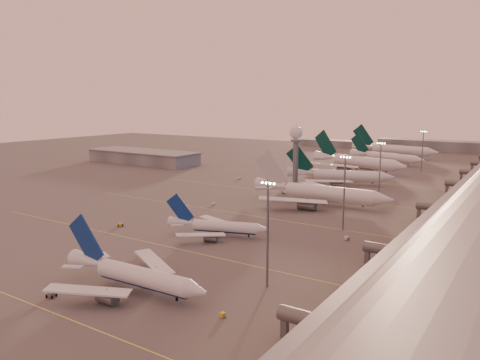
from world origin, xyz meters
The scene contains 25 objects.
ground centered at (0.00, 0.00, 0.00)m, with size 700.00×700.00×0.00m, color #4F4D4D.
taxiway_markings centered at (30.00, 56.00, 0.01)m, with size 180.00×185.25×0.02m.
hangar centered at (-120.00, 140.00, 4.32)m, with size 82.00×27.00×8.50m.
radar_tower centered at (5.00, 120.00, 20.95)m, with size 6.40×6.40×31.10m.
mast_a centered at (58.00, 0.00, 13.74)m, with size 3.60×0.56×25.00m.
mast_b centered at (55.00, 55.00, 13.74)m, with size 3.60×0.56×25.00m.
mast_c centered at (50.00, 110.00, 13.74)m, with size 3.60×0.56×25.00m.
mast_d centered at (48.00, 200.00, 13.74)m, with size 3.60×0.56×25.00m.
distant_horizon centered at (2.62, 325.14, 3.89)m, with size 165.00×37.50×9.00m.
narrowbody_near centered at (34.58, -18.46, 3.18)m, with size 40.23×32.09×15.71m.
narrowbody_mid centered at (24.83, 26.62, 2.65)m, with size 32.31×25.35×13.08m.
widebody_white centered at (33.44, 85.95, 3.66)m, with size 59.97×48.04×21.09m.
greentail_a centered at (22.78, 134.63, 3.46)m, with size 52.27×41.56×19.61m.
greentail_b centered at (14.75, 184.16, 4.19)m, with size 63.91×50.95×23.73m.
greentail_c centered at (19.74, 225.54, 3.49)m, with size 53.49×42.71×19.74m.
greentail_d centered at (14.05, 265.45, 4.24)m, with size 66.00×53.03×24.01m.
gsv_tug_near centered at (21.91, -30.59, 0.57)m, with size 3.12×4.30×1.11m.
gsv_catering_a centered at (58.46, -17.95, 1.84)m, with size 4.86×3.16×3.68m.
gsv_tug_mid centered at (-9.35, 17.82, 0.56)m, with size 4.15×4.43×1.09m.
gsv_truck_b centered at (60.63, 44.41, 1.26)m, with size 6.48×4.37×2.47m.
gsv_truck_c centered at (-2.44, 61.85, 1.00)m, with size 4.04×5.02×1.96m.
gsv_catering_b centered at (74.08, 62.91, 2.18)m, with size 5.75×3.75×4.35m.
gsv_tug_far centered at (10.97, 97.51, 0.59)m, with size 4.25×4.63×1.14m.
gsv_truck_d centered at (-28.22, 120.28, 1.23)m, with size 3.81×6.32×2.40m.
gsv_tug_hangar centered at (34.32, 162.71, 0.51)m, with size 3.61×2.36×0.98m.
Camera 1 is at (108.21, -87.94, 42.02)m, focal length 35.00 mm.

